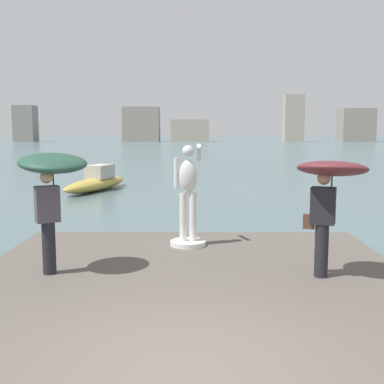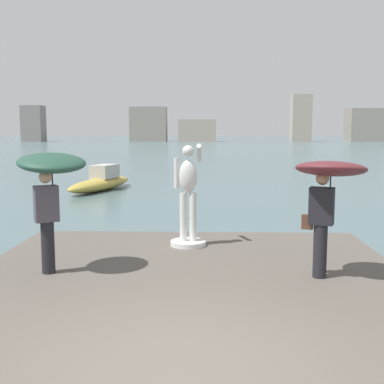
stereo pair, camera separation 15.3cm
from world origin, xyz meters
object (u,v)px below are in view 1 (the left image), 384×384
at_px(onlooker_left, 52,176).
at_px(boat_near, 97,182).
at_px(statue_white_figure, 188,202).
at_px(onlooker_right, 330,183).

xyz_separation_m(onlooker_left, boat_near, (-2.36, 14.47, -1.64)).
distance_m(statue_white_figure, boat_near, 13.34).
height_order(statue_white_figure, boat_near, statue_white_figure).
relative_size(onlooker_left, boat_near, 0.38).
xyz_separation_m(onlooker_right, boat_near, (-6.89, 14.66, -1.55)).
relative_size(onlooker_right, boat_near, 0.37).
xyz_separation_m(statue_white_figure, onlooker_right, (2.32, -2.16, 0.64)).
distance_m(onlooker_right, boat_near, 16.27).
relative_size(onlooker_left, onlooker_right, 1.05).
distance_m(statue_white_figure, onlooker_left, 3.05).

